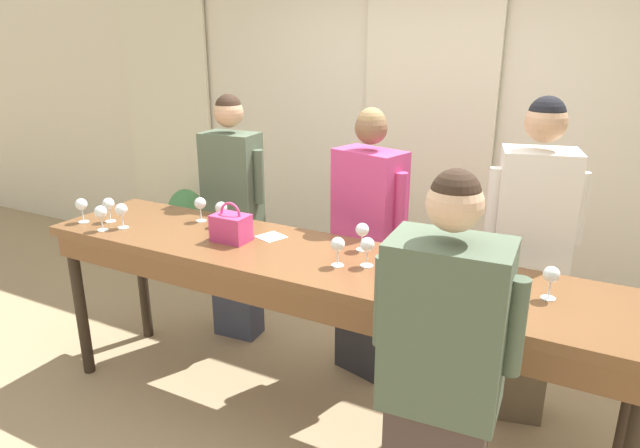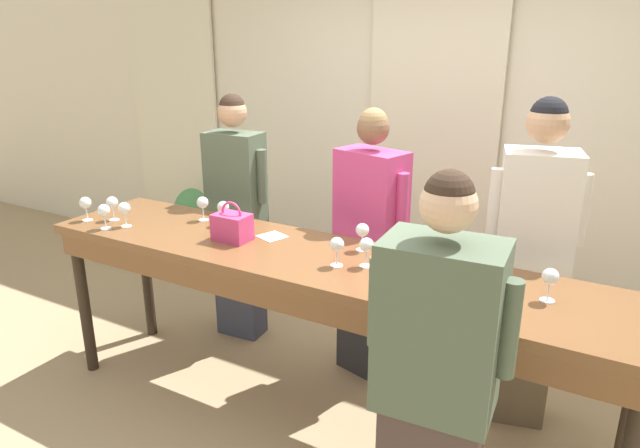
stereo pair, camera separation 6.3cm
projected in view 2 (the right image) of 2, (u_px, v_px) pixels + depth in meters
ground_plane at (314, 419)px, 3.25m from camera, size 18.00×18.00×0.00m
wall_back at (435, 129)px, 4.31m from camera, size 12.00×0.06×2.80m
curtain_panel_left at (175, 115)px, 5.47m from camera, size 1.00×0.03×2.69m
curtain_panel_center at (431, 138)px, 4.27m from camera, size 1.00×0.03×2.69m
tasting_bar at (311, 275)px, 2.94m from camera, size 3.20×0.68×1.01m
wine_bottle at (441, 244)px, 2.77m from camera, size 0.08×0.08×0.31m
handbag at (232, 226)px, 3.12m from camera, size 0.20×0.14×0.22m
wine_glass_front_left at (104, 211)px, 3.29m from camera, size 0.07×0.07×0.15m
wine_glass_front_mid at (223, 208)px, 3.35m from camera, size 0.07×0.07×0.15m
wine_glass_front_right at (112, 203)px, 3.44m from camera, size 0.07×0.07×0.15m
wine_glass_center_left at (367, 246)px, 2.76m from camera, size 0.07×0.07×0.15m
wine_glass_center_mid at (362, 231)px, 2.96m from camera, size 0.07×0.07×0.15m
wine_glass_center_right at (337, 245)px, 2.76m from camera, size 0.07×0.07×0.15m
wine_glass_back_left at (479, 264)px, 2.53m from camera, size 0.07×0.07×0.15m
wine_glass_back_mid at (550, 278)px, 2.40m from camera, size 0.07×0.07×0.15m
wine_glass_back_right at (124, 209)px, 3.33m from camera, size 0.07×0.07×0.15m
wine_glass_near_host at (85, 204)px, 3.43m from camera, size 0.07×0.07×0.15m
wine_glass_by_bottle at (203, 203)px, 3.44m from camera, size 0.07×0.07×0.15m
napkin at (272, 237)px, 3.19m from camera, size 0.17×0.17×0.00m
guest_olive_jacket at (237, 217)px, 3.92m from camera, size 0.49×0.26×1.72m
guest_pink_top at (370, 246)px, 3.46m from camera, size 0.52×0.33×1.69m
guest_cream_sweater at (530, 265)px, 3.01m from camera, size 0.49×0.36×1.80m
host_pouring at (434, 394)px, 2.07m from camera, size 0.53×0.30×1.68m
potted_plant at (193, 221)px, 5.31m from camera, size 0.35×0.35×0.74m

